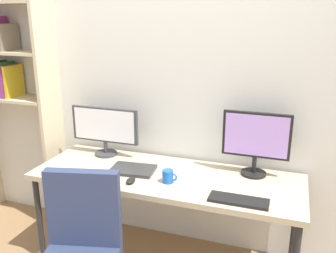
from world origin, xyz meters
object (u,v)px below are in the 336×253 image
Objects in this scene: keyboard_right at (239,200)px; coffee_mug at (168,176)px; desk at (166,181)px; monitor_right at (256,140)px; keyboard_left at (81,175)px; monitor_left at (105,128)px; bookshelf at (1,62)px; computer_mouse at (131,181)px; laptop_closed at (133,170)px.

keyboard_right is 0.52m from coffee_mug.
coffee_mug reaches higher than desk.
monitor_right reaches higher than keyboard_left.
desk is at bearing 117.00° from coffee_mug.
coffee_mug is at bearing 10.52° from keyboard_left.
monitor_right is 1.27m from keyboard_left.
coffee_mug is at bearing -26.43° from monitor_left.
coffee_mug is at bearing -148.84° from monitor_right.
monitor_right is 0.51m from keyboard_right.
monitor_right is at bearing -0.00° from monitor_left.
monitor_left is 0.50m from keyboard_left.
keyboard_left is at bearing -159.13° from monitor_right.
monitor_left is at bearing 180.00° from monitor_right.
bookshelf is 2.31m from keyboard_right.
computer_mouse reaches higher than laptop_closed.
bookshelf is 21.25× the size of coffee_mug.
desk is at bearing 48.48° from computer_mouse.
keyboard_right is at bearing -12.07° from bookshelf.
bookshelf is at bearing 163.58° from laptop_closed.
desk is at bearing -160.52° from monitor_right.
keyboard_left is at bearing -176.34° from computer_mouse.
monitor_right is 0.92m from laptop_closed.
laptop_closed is (0.35, -0.23, -0.22)m from monitor_left.
keyboard_left reaches higher than desk.
bookshelf is 6.55× the size of keyboard_left.
computer_mouse is at bearing -131.52° from desk.
monitor_left is 0.76m from coffee_mug.
bookshelf is 1.54m from laptop_closed.
monitor_left is at bearing 153.57° from coffee_mug.
keyboard_left is 3.58× the size of computer_mouse.
desk is 0.61m from keyboard_right.
monitor_right reaches higher than coffee_mug.
keyboard_right is at bearing -95.17° from monitor_right.
bookshelf is 1.81m from coffee_mug.
bookshelf reaches higher than coffee_mug.
keyboard_left is 1.08× the size of laptop_closed.
laptop_closed is (0.31, 0.21, 0.00)m from keyboard_left.
keyboard_right is 0.74m from computer_mouse.
desk is 0.28m from computer_mouse.
laptop_closed is at bearing 33.89° from keyboard_left.
coffee_mug is (0.66, -0.33, -0.18)m from monitor_left.
computer_mouse is (1.41, -0.44, -0.70)m from bookshelf.
bookshelf is 4.76× the size of monitor_right.
keyboard_right is (1.12, 0.00, 0.00)m from keyboard_left.
monitor_left reaches higher than keyboard_right.
keyboard_left is 0.37m from laptop_closed.
coffee_mug is (-0.50, 0.11, 0.04)m from keyboard_right.
computer_mouse is at bearing -17.20° from bookshelf.
computer_mouse reaches higher than keyboard_left.
desk is 0.70m from monitor_left.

